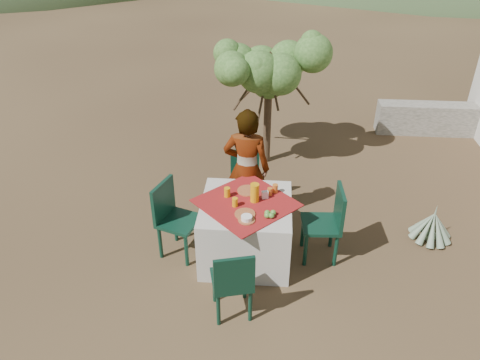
% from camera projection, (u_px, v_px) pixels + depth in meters
% --- Properties ---
extents(ground, '(160.00, 160.00, 0.00)m').
position_uv_depth(ground, '(233.00, 243.00, 5.83)').
color(ground, '#39271A').
rests_on(ground, ground).
extents(table, '(1.30, 1.30, 0.76)m').
position_uv_depth(table, '(246.00, 229.00, 5.45)').
color(table, silver).
rests_on(table, ground).
extents(chair_far, '(0.41, 0.41, 0.83)m').
position_uv_depth(chair_far, '(245.00, 178.00, 6.27)').
color(chair_far, black).
rests_on(chair_far, ground).
extents(chair_near, '(0.48, 0.48, 0.86)m').
position_uv_depth(chair_near, '(233.00, 281.00, 4.59)').
color(chair_near, black).
rests_on(chair_near, ground).
extents(chair_left, '(0.55, 0.55, 0.94)m').
position_uv_depth(chair_left, '(173.00, 216.00, 5.44)').
color(chair_left, black).
rests_on(chair_left, ground).
extents(chair_right, '(0.45, 0.45, 0.93)m').
position_uv_depth(chair_right, '(328.00, 221.00, 5.37)').
color(chair_right, black).
rests_on(chair_right, ground).
extents(person, '(0.62, 0.43, 1.60)m').
position_uv_depth(person, '(247.00, 169.00, 5.81)').
color(person, '#8C6651').
rests_on(person, ground).
extents(shrub_tree, '(1.54, 1.52, 1.82)m').
position_uv_depth(shrub_tree, '(273.00, 74.00, 6.90)').
color(shrub_tree, '#4B3A25').
rests_on(shrub_tree, ground).
extents(agave, '(0.53, 0.52, 0.56)m').
position_uv_depth(agave, '(432.00, 226.00, 5.82)').
color(agave, gray).
rests_on(agave, ground).
extents(stone_wall, '(2.60, 0.35, 0.55)m').
position_uv_depth(stone_wall, '(451.00, 119.00, 8.33)').
color(stone_wall, gray).
rests_on(stone_wall, ground).
extents(plate_far, '(0.25, 0.25, 0.01)m').
position_uv_depth(plate_far, '(248.00, 191.00, 5.44)').
color(plate_far, brown).
rests_on(plate_far, table).
extents(plate_near, '(0.23, 0.23, 0.01)m').
position_uv_depth(plate_near, '(245.00, 214.00, 5.05)').
color(plate_near, brown).
rests_on(plate_near, table).
extents(glass_far, '(0.07, 0.07, 0.11)m').
position_uv_depth(glass_far, '(227.00, 192.00, 5.32)').
color(glass_far, orange).
rests_on(glass_far, table).
extents(glass_near, '(0.06, 0.06, 0.10)m').
position_uv_depth(glass_near, '(235.00, 202.00, 5.16)').
color(glass_near, orange).
rests_on(glass_near, table).
extents(juice_pitcher, '(0.10, 0.10, 0.22)m').
position_uv_depth(juice_pitcher, '(255.00, 193.00, 5.22)').
color(juice_pitcher, orange).
rests_on(juice_pitcher, table).
extents(bowl_plate, '(0.18, 0.18, 0.01)m').
position_uv_depth(bowl_plate, '(247.00, 220.00, 4.96)').
color(bowl_plate, brown).
rests_on(bowl_plate, table).
extents(white_bowl, '(0.12, 0.12, 0.04)m').
position_uv_depth(white_bowl, '(247.00, 218.00, 4.94)').
color(white_bowl, white).
rests_on(white_bowl, bowl_plate).
extents(jar_left, '(0.06, 0.06, 0.09)m').
position_uv_depth(jar_left, '(270.00, 192.00, 5.36)').
color(jar_left, '#C96A23').
rests_on(jar_left, table).
extents(jar_right, '(0.06, 0.06, 0.10)m').
position_uv_depth(jar_right, '(275.00, 188.00, 5.40)').
color(jar_right, '#C96A23').
rests_on(jar_right, table).
extents(napkin_holder, '(0.08, 0.06, 0.09)m').
position_uv_depth(napkin_holder, '(265.00, 195.00, 5.30)').
color(napkin_holder, white).
rests_on(napkin_holder, table).
extents(fruit_cluster, '(0.13, 0.12, 0.06)m').
position_uv_depth(fruit_cluster, '(270.00, 214.00, 5.00)').
color(fruit_cluster, '#579436').
rests_on(fruit_cluster, table).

